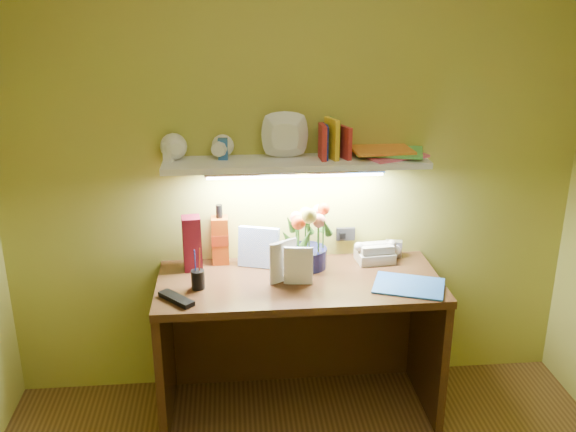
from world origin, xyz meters
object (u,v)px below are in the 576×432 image
(desk, at_px, (299,346))
(telephone, at_px, (375,251))
(whisky_bottle, at_px, (220,234))
(desk_clock, at_px, (394,248))
(flower_bouquet, at_px, (307,234))

(desk, bearing_deg, telephone, 24.09)
(whisky_bottle, bearing_deg, desk, -32.67)
(whisky_bottle, bearing_deg, telephone, -4.20)
(telephone, relative_size, whisky_bottle, 0.59)
(telephone, bearing_deg, desk_clock, 21.44)
(flower_bouquet, relative_size, telephone, 1.90)
(flower_bouquet, bearing_deg, desk_clock, 10.56)
(flower_bouquet, bearing_deg, telephone, 4.88)
(desk, distance_m, desk_clock, 0.72)
(desk, height_order, flower_bouquet, flower_bouquet)
(telephone, height_order, whisky_bottle, whisky_bottle)
(telephone, xyz_separation_m, whisky_bottle, (-0.81, 0.06, 0.10))
(telephone, relative_size, desk_clock, 2.15)
(desk, bearing_deg, desk_clock, 24.70)
(telephone, bearing_deg, desk, -161.34)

